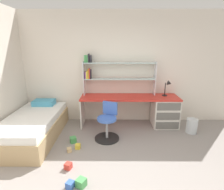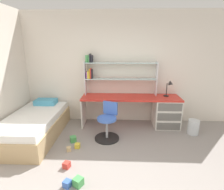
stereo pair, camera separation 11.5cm
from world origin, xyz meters
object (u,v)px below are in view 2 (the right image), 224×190
at_px(desk_lamp, 170,86).
at_px(swivel_chair, 107,125).
at_px(bed_platform, 35,125).
at_px(waste_bin, 193,127).
at_px(toy_block_green_3, 73,139).
at_px(toy_block_blue_0, 67,183).
at_px(toy_block_natural_2, 69,149).
at_px(toy_block_green_5, 78,182).
at_px(desk, 157,110).
at_px(toy_block_red_4, 67,165).
at_px(bookshelf_hutch, 112,72).
at_px(toy_block_yellow_1, 77,146).

distance_m(desk_lamp, swivel_chair, 1.74).
bearing_deg(bed_platform, waste_bin, 3.97).
bearing_deg(toy_block_green_3, toy_block_blue_0, -79.63).
height_order(desk_lamp, bed_platform, desk_lamp).
bearing_deg(bed_platform, toy_block_natural_2, -31.39).
bearing_deg(toy_block_green_3, desk_lamp, 22.54).
bearing_deg(toy_block_natural_2, waste_bin, 16.67).
height_order(bed_platform, toy_block_green_5, bed_platform).
height_order(desk_lamp, toy_block_natural_2, desk_lamp).
height_order(bed_platform, toy_block_blue_0, bed_platform).
distance_m(toy_block_blue_0, toy_block_green_5, 0.15).
bearing_deg(bed_platform, toy_block_blue_0, -51.87).
bearing_deg(waste_bin, desk_lamp, 137.12).
height_order(waste_bin, toy_block_natural_2, waste_bin).
relative_size(desk, toy_block_natural_2, 29.14).
relative_size(swivel_chair, toy_block_red_4, 7.63).
relative_size(bookshelf_hutch, desk_lamp, 4.54).
height_order(bed_platform, toy_block_yellow_1, bed_platform).
xyz_separation_m(bookshelf_hutch, desk_lamp, (1.36, -0.14, -0.31)).
distance_m(desk_lamp, waste_bin, 1.05).
relative_size(desk, toy_block_green_5, 19.22).
xyz_separation_m(bed_platform, toy_block_yellow_1, (1.02, -0.43, -0.21)).
relative_size(desk_lamp, swivel_chair, 0.49).
xyz_separation_m(bed_platform, toy_block_blue_0, (1.10, -1.40, -0.21)).
xyz_separation_m(toy_block_blue_0, toy_block_red_4, (-0.12, 0.39, 0.00)).
height_order(toy_block_yellow_1, toy_block_green_5, toy_block_green_5).
height_order(desk, toy_block_green_3, desk).
relative_size(toy_block_blue_0, toy_block_green_5, 0.81).
distance_m(desk, toy_block_yellow_1, 2.05).
distance_m(desk, toy_block_natural_2, 2.22).
distance_m(desk, bookshelf_hutch, 1.41).
bearing_deg(toy_block_yellow_1, desk, 31.84).
bearing_deg(toy_block_red_4, toy_block_blue_0, -72.50).
height_order(toy_block_blue_0, toy_block_yellow_1, toy_block_blue_0).
distance_m(bookshelf_hutch, toy_block_green_5, 2.55).
relative_size(swivel_chair, bed_platform, 0.41).
xyz_separation_m(toy_block_blue_0, toy_block_yellow_1, (-0.08, 0.97, -0.00)).
relative_size(bed_platform, toy_block_green_3, 16.12).
distance_m(toy_block_blue_0, toy_block_yellow_1, 0.97).
bearing_deg(toy_block_yellow_1, toy_block_blue_0, -85.33).
relative_size(bookshelf_hutch, toy_block_natural_2, 21.76).
bearing_deg(desk_lamp, toy_block_natural_2, -150.28).
bearing_deg(toy_block_natural_2, desk_lamp, 29.72).
relative_size(toy_block_blue_0, toy_block_green_3, 0.84).
bearing_deg(toy_block_natural_2, toy_block_green_3, 90.11).
bearing_deg(toy_block_natural_2, desk, 32.38).
relative_size(bed_platform, toy_block_yellow_1, 20.59).
xyz_separation_m(toy_block_blue_0, toy_block_natural_2, (-0.22, 0.86, -0.01)).
xyz_separation_m(bookshelf_hutch, toy_block_red_4, (-0.67, -1.82, -1.26)).
xyz_separation_m(waste_bin, toy_block_red_4, (-2.51, -1.25, -0.11)).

